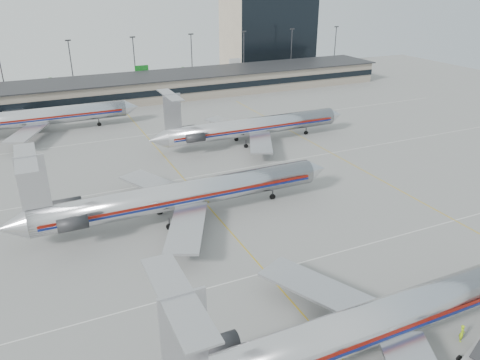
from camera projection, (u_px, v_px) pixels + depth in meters
ground at (313, 326)px, 45.90m from camera, size 260.00×260.00×0.00m
apron_markings at (266, 272)px, 54.22m from camera, size 160.00×0.15×0.02m
terminal at (115, 90)px, 126.15m from camera, size 162.00×17.00×6.25m
light_mast_row at (104, 62)px, 135.64m from camera, size 163.60×0.40×15.28m
distant_building at (267, 32)px, 171.13m from camera, size 30.00×20.00×25.00m
jet_foreground at (376, 321)px, 41.30m from camera, size 46.96×27.65×12.29m
jet_second_row at (177, 196)px, 64.83m from camera, size 47.28×27.84×12.38m
jet_third_row at (250, 127)px, 94.78m from camera, size 43.43×26.71×11.88m
jet_back_row at (30, 118)px, 100.24m from camera, size 45.25×27.83×12.37m
belt_loader at (479, 354)px, 41.59m from camera, size 5.02×2.76×2.57m
ramp_worker_near at (462, 333)px, 43.74m from camera, size 0.77×0.76×1.79m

